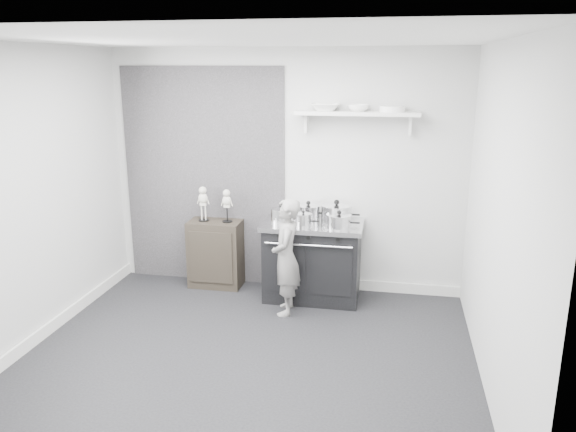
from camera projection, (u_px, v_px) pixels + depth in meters
name	position (u px, v px, depth m)	size (l,w,h in m)	color
ground	(245.00, 359.00, 4.95)	(4.00, 4.00, 0.00)	black
room_shell	(236.00, 173.00, 4.68)	(4.02, 3.62, 2.71)	#BCBCBA
wall_shelf	(357.00, 114.00, 5.87)	(1.30, 0.26, 0.24)	silver
stove	(313.00, 260.00, 6.16)	(1.08, 0.67, 0.86)	black
side_cabinet	(216.00, 254.00, 6.51)	(0.60, 0.35, 0.78)	black
child	(286.00, 257.00, 5.73)	(0.44, 0.29, 1.22)	gray
pot_front_left	(281.00, 215.00, 6.03)	(0.32, 0.23, 0.20)	silver
pot_back_left	(308.00, 212.00, 6.18)	(0.36, 0.27, 0.20)	silver
pot_back_right	(336.00, 213.00, 6.08)	(0.42, 0.34, 0.24)	silver
pot_front_right	(339.00, 221.00, 5.83)	(0.35, 0.26, 0.19)	silver
pot_front_center	(303.00, 220.00, 5.89)	(0.26, 0.17, 0.17)	silver
skeleton_full	(203.00, 201.00, 6.37)	(0.13, 0.08, 0.46)	beige
skeleton_torso	(227.00, 203.00, 6.33)	(0.12, 0.08, 0.43)	beige
bowl_large	(325.00, 107.00, 5.90)	(0.31, 0.31, 0.08)	white
bowl_small	(359.00, 108.00, 5.84)	(0.23, 0.23, 0.07)	white
plate_stack	(392.00, 109.00, 5.78)	(0.27, 0.27, 0.06)	white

